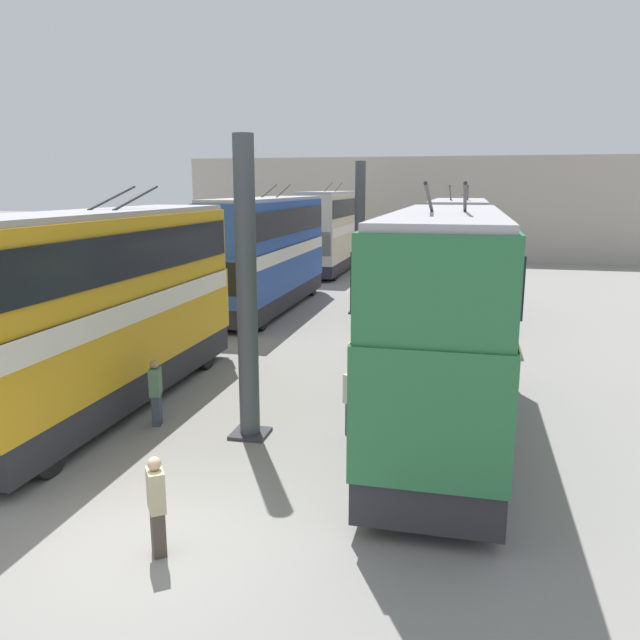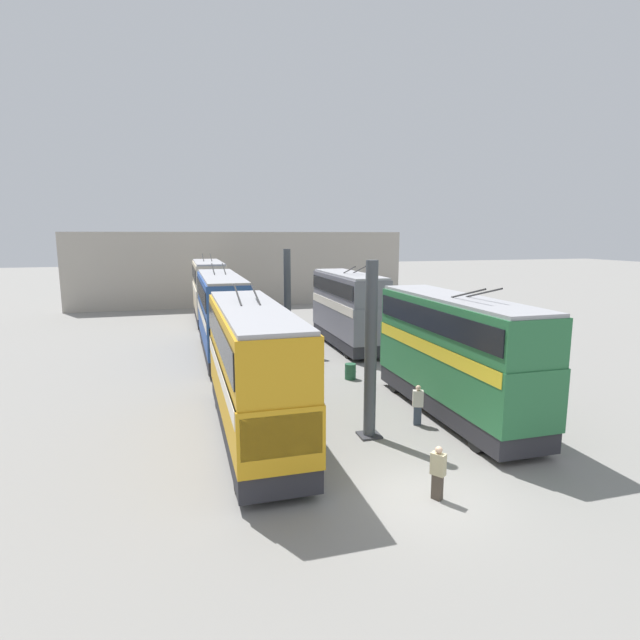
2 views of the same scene
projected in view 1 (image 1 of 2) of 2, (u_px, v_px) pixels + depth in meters
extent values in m
plane|color=gray|center=(153.00, 545.00, 10.05)|extent=(240.00, 240.00, 0.00)
cube|color=#A8A093|center=(408.00, 209.00, 48.80)|extent=(0.50, 36.00, 7.94)
cylinder|color=#42474C|center=(247.00, 292.00, 13.79)|extent=(0.46, 0.46, 6.76)
cube|color=#333338|center=(250.00, 433.00, 14.49)|extent=(0.83, 0.83, 0.08)
cylinder|color=#42474C|center=(360.00, 239.00, 27.84)|extent=(0.46, 0.46, 6.76)
cube|color=#333338|center=(359.00, 312.00, 28.54)|extent=(0.83, 0.83, 0.08)
cylinder|color=black|center=(483.00, 371.00, 17.78)|extent=(1.02, 0.30, 1.02)
cylinder|color=black|center=(409.00, 366.00, 18.25)|extent=(1.02, 0.30, 1.02)
cylinder|color=black|center=(491.00, 485.00, 10.97)|extent=(1.02, 0.30, 1.02)
cylinder|color=black|center=(373.00, 473.00, 11.45)|extent=(1.02, 0.30, 1.02)
cube|color=#28282D|center=(440.00, 406.00, 14.48)|extent=(9.95, 2.45, 0.78)
cube|color=#286B3D|center=(443.00, 343.00, 14.17)|extent=(10.15, 2.50, 2.24)
cube|color=yellow|center=(444.00, 306.00, 13.99)|extent=(9.85, 2.54, 0.55)
cube|color=#286B3D|center=(447.00, 256.00, 13.75)|extent=(10.05, 2.43, 1.70)
cube|color=black|center=(447.00, 253.00, 13.74)|extent=(9.75, 2.51, 0.93)
cube|color=#9E9EA3|center=(448.00, 214.00, 13.56)|extent=(9.95, 2.25, 0.14)
cube|color=black|center=(450.00, 296.00, 18.89)|extent=(0.12, 2.30, 1.43)
cylinder|color=#282828|center=(465.00, 199.00, 12.20)|extent=(2.35, 0.07, 0.65)
cylinder|color=#282828|center=(429.00, 199.00, 12.36)|extent=(2.35, 0.07, 0.65)
cylinder|color=black|center=(478.00, 295.00, 30.51)|extent=(0.96, 0.30, 0.96)
cylinder|color=black|center=(434.00, 293.00, 30.98)|extent=(0.96, 0.30, 0.96)
cylinder|color=black|center=(480.00, 321.00, 24.53)|extent=(0.96, 0.30, 0.96)
cylinder|color=black|center=(426.00, 319.00, 25.00)|extent=(0.96, 0.30, 0.96)
cube|color=#28282D|center=(454.00, 302.00, 27.62)|extent=(9.10, 2.45, 0.77)
cube|color=slate|center=(456.00, 268.00, 27.30)|extent=(9.29, 2.50, 2.29)
cube|color=silver|center=(457.00, 248.00, 27.12)|extent=(9.01, 2.54, 0.55)
cube|color=slate|center=(458.00, 223.00, 26.89)|extent=(9.19, 2.43, 1.65)
cube|color=black|center=(458.00, 221.00, 26.87)|extent=(8.92, 2.51, 0.91)
cube|color=#9E9EA3|center=(459.00, 202.00, 26.70)|extent=(9.10, 2.25, 0.14)
cube|color=black|center=(458.00, 252.00, 31.62)|extent=(0.12, 2.30, 1.46)
cylinder|color=#282828|center=(468.00, 193.00, 25.44)|extent=(2.35, 0.07, 0.65)
cylinder|color=#282828|center=(450.00, 193.00, 25.60)|extent=(2.35, 0.07, 0.65)
cylinder|color=black|center=(47.00, 451.00, 12.35)|extent=(1.04, 0.30, 1.04)
cylinder|color=black|center=(205.00, 352.00, 19.73)|extent=(1.04, 0.30, 1.04)
cylinder|color=black|center=(145.00, 349.00, 20.20)|extent=(1.04, 0.30, 1.04)
cube|color=#28282D|center=(109.00, 381.00, 16.34)|extent=(10.54, 2.45, 0.78)
cube|color=gold|center=(106.00, 330.00, 16.05)|extent=(10.76, 2.50, 1.92)
cube|color=silver|center=(104.00, 304.00, 15.91)|extent=(10.43, 2.54, 0.55)
cube|color=gold|center=(100.00, 256.00, 15.65)|extent=(10.65, 2.43, 1.95)
cube|color=black|center=(100.00, 252.00, 15.63)|extent=(10.33, 2.51, 1.07)
cube|color=#9E9EA3|center=(97.00, 213.00, 15.43)|extent=(10.54, 2.25, 0.14)
cylinder|color=#282828|center=(136.00, 198.00, 16.56)|extent=(2.35, 0.07, 0.65)
cylinder|color=#282828|center=(113.00, 198.00, 16.71)|extent=(2.35, 0.07, 0.65)
cylinder|color=black|center=(261.00, 319.00, 24.98)|extent=(0.95, 0.30, 0.95)
cylinder|color=black|center=(212.00, 316.00, 25.46)|extent=(0.95, 0.30, 0.95)
cylinder|color=black|center=(312.00, 287.00, 33.00)|extent=(0.95, 0.30, 0.95)
cylinder|color=black|center=(274.00, 285.00, 33.47)|extent=(0.95, 0.30, 0.95)
cube|color=#28282D|center=(269.00, 296.00, 29.29)|extent=(11.19, 2.45, 0.76)
cube|color=#234793|center=(268.00, 266.00, 28.99)|extent=(11.42, 2.50, 2.02)
cube|color=silver|center=(268.00, 250.00, 28.84)|extent=(11.08, 2.54, 0.55)
cube|color=#234793|center=(268.00, 223.00, 28.57)|extent=(11.30, 2.43, 1.99)
cube|color=black|center=(268.00, 221.00, 28.55)|extent=(10.96, 2.51, 1.10)
cube|color=#9E9EA3|center=(267.00, 199.00, 28.35)|extent=(11.19, 2.25, 0.14)
cube|color=black|center=(222.00, 279.00, 23.58)|extent=(0.12, 2.30, 1.29)
cylinder|color=#282828|center=(283.00, 191.00, 29.55)|extent=(2.35, 0.07, 0.65)
cylinder|color=#282828|center=(269.00, 191.00, 29.71)|extent=(2.35, 0.07, 0.65)
cylinder|color=black|center=(334.00, 273.00, 38.33)|extent=(0.92, 0.30, 0.92)
cylinder|color=black|center=(301.00, 272.00, 38.81)|extent=(0.92, 0.30, 0.92)
cylinder|color=black|center=(353.00, 261.00, 44.79)|extent=(0.92, 0.30, 0.92)
cylinder|color=black|center=(325.00, 260.00, 45.26)|extent=(0.92, 0.30, 0.92)
cube|color=#28282D|center=(329.00, 263.00, 41.86)|extent=(9.59, 2.45, 0.76)
cube|color=beige|center=(329.00, 241.00, 41.55)|extent=(9.79, 2.50, 2.23)
cube|color=silver|center=(329.00, 228.00, 41.37)|extent=(9.49, 2.54, 0.55)
cube|color=beige|center=(330.00, 209.00, 41.11)|extent=(9.69, 2.43, 1.98)
cube|color=black|center=(330.00, 207.00, 41.09)|extent=(9.39, 2.51, 1.09)
cube|color=#9E9EA3|center=(330.00, 192.00, 40.88)|extent=(9.59, 2.25, 0.14)
cube|color=black|center=(312.00, 244.00, 36.90)|extent=(0.12, 2.30, 1.43)
cylinder|color=#282828|center=(339.00, 187.00, 41.89)|extent=(2.35, 0.07, 0.65)
cylinder|color=#282828|center=(328.00, 187.00, 42.05)|extent=(2.35, 0.07, 0.65)
cube|color=#473D33|center=(360.00, 315.00, 26.19)|extent=(0.33, 0.24, 0.80)
cube|color=tan|center=(360.00, 297.00, 26.03)|extent=(0.45, 0.30, 0.69)
sphere|color=tan|center=(361.00, 286.00, 25.93)|extent=(0.23, 0.23, 0.23)
cube|color=#384251|center=(353.00, 419.00, 14.43)|extent=(0.29, 0.35, 0.78)
cube|color=beige|center=(353.00, 389.00, 14.27)|extent=(0.37, 0.48, 0.68)
sphere|color=beige|center=(353.00, 370.00, 14.18)|extent=(0.22, 0.22, 0.22)
cube|color=#473D33|center=(158.00, 532.00, 9.73)|extent=(0.36, 0.34, 0.76)
cube|color=tan|center=(156.00, 490.00, 9.58)|extent=(0.48, 0.44, 0.66)
sphere|color=tan|center=(154.00, 464.00, 9.49)|extent=(0.21, 0.21, 0.21)
cube|color=#384251|center=(157.00, 410.00, 15.05)|extent=(0.34, 0.28, 0.76)
cube|color=#4C7051|center=(155.00, 382.00, 14.90)|extent=(0.47, 0.35, 0.66)
sphere|color=#A37A5B|center=(154.00, 364.00, 14.81)|extent=(0.21, 0.21, 0.21)
cylinder|color=#235638|center=(376.00, 345.00, 21.11)|extent=(0.59, 0.59, 0.84)
cylinder|color=#235638|center=(376.00, 345.00, 21.11)|extent=(0.62, 0.62, 0.04)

